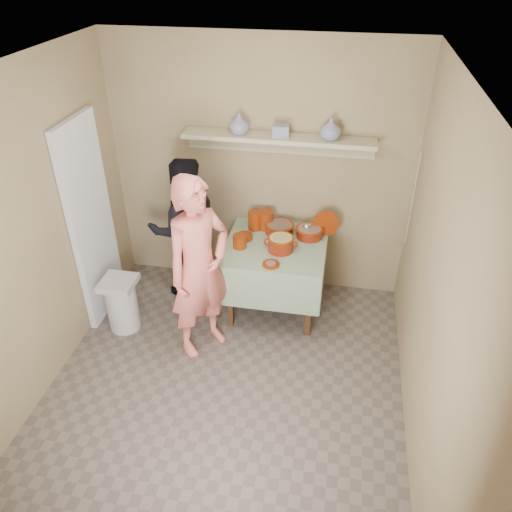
% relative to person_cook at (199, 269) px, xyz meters
% --- Properties ---
extents(ground, '(3.50, 3.50, 0.00)m').
position_rel_person_cook_xyz_m(ground, '(0.32, -0.59, -0.86)').
color(ground, '#665950').
rests_on(ground, ground).
extents(tile_panel, '(0.06, 0.70, 2.00)m').
position_rel_person_cook_xyz_m(tile_panel, '(-1.14, 0.36, 0.14)').
color(tile_panel, silver).
rests_on(tile_panel, ground).
extents(plate_stack_a, '(0.14, 0.14, 0.19)m').
position_rel_person_cook_xyz_m(plate_stack_a, '(0.31, 0.94, -0.01)').
color(plate_stack_a, '#6F1C01').
rests_on(plate_stack_a, serving_table).
extents(plate_stack_b, '(0.16, 0.16, 0.19)m').
position_rel_person_cook_xyz_m(plate_stack_b, '(0.42, 0.97, -0.01)').
color(plate_stack_b, '#6F1C01').
rests_on(plate_stack_b, serving_table).
extents(bowl_stack, '(0.13, 0.13, 0.13)m').
position_rel_person_cook_xyz_m(bowl_stack, '(0.24, 0.56, -0.04)').
color(bowl_stack, '#6F1C01').
rests_on(bowl_stack, serving_table).
extents(empty_bowl, '(0.16, 0.16, 0.05)m').
position_rel_person_cook_xyz_m(empty_bowl, '(0.25, 0.73, -0.08)').
color(empty_bowl, '#6F1C01').
rests_on(empty_bowl, serving_table).
extents(propped_lid, '(0.27, 0.08, 0.26)m').
position_rel_person_cook_xyz_m(propped_lid, '(1.02, 0.96, 0.02)').
color(propped_lid, '#6F1C01').
rests_on(propped_lid, serving_table).
extents(vase_right, '(0.25, 0.25, 0.20)m').
position_rel_person_cook_xyz_m(vase_right, '(0.99, 1.02, 0.96)').
color(vase_right, navy).
rests_on(vase_right, wall_shelf).
extents(vase_left, '(0.22, 0.22, 0.19)m').
position_rel_person_cook_xyz_m(vase_left, '(0.15, 1.02, 0.95)').
color(vase_left, navy).
rests_on(vase_left, wall_shelf).
extents(ceramic_box, '(0.16, 0.13, 0.11)m').
position_rel_person_cook_xyz_m(ceramic_box, '(0.54, 1.01, 0.91)').
color(ceramic_box, navy).
rests_on(ceramic_box, wall_shelf).
extents(person_cook, '(0.71, 0.75, 1.73)m').
position_rel_person_cook_xyz_m(person_cook, '(0.00, 0.00, 0.00)').
color(person_cook, '#F37369').
rests_on(person_cook, ground).
extents(person_helper, '(0.92, 0.84, 1.53)m').
position_rel_person_cook_xyz_m(person_helper, '(-0.38, 0.80, -0.10)').
color(person_helper, black).
rests_on(person_helper, ground).
extents(room_shell, '(3.04, 3.54, 2.62)m').
position_rel_person_cook_xyz_m(room_shell, '(0.32, -0.59, 0.75)').
color(room_shell, '#9B865F').
rests_on(room_shell, ground).
extents(serving_table, '(0.97, 0.97, 0.76)m').
position_rel_person_cook_xyz_m(serving_table, '(0.57, 0.69, -0.22)').
color(serving_table, '#4C2D16').
rests_on(serving_table, ground).
extents(cazuela_meat_a, '(0.30, 0.30, 0.10)m').
position_rel_person_cook_xyz_m(cazuela_meat_a, '(0.57, 0.91, -0.04)').
color(cazuela_meat_a, '#5F160B').
rests_on(cazuela_meat_a, serving_table).
extents(cazuela_meat_b, '(0.28, 0.28, 0.10)m').
position_rel_person_cook_xyz_m(cazuela_meat_b, '(0.87, 0.88, -0.04)').
color(cazuela_meat_b, '#5F160B').
rests_on(cazuela_meat_b, serving_table).
extents(ladle, '(0.08, 0.26, 0.19)m').
position_rel_person_cook_xyz_m(ladle, '(0.84, 0.89, 0.01)').
color(ladle, silver).
rests_on(ladle, cazuela_meat_b).
extents(cazuela_rice, '(0.33, 0.25, 0.14)m').
position_rel_person_cook_xyz_m(cazuela_rice, '(0.63, 0.58, -0.02)').
color(cazuela_rice, '#5F160B').
rests_on(cazuela_rice, serving_table).
extents(front_plate, '(0.16, 0.16, 0.03)m').
position_rel_person_cook_xyz_m(front_plate, '(0.58, 0.32, -0.09)').
color(front_plate, '#6F1C01').
rests_on(front_plate, serving_table).
extents(wall_shelf, '(1.80, 0.25, 0.21)m').
position_rel_person_cook_xyz_m(wall_shelf, '(0.52, 1.06, 0.81)').
color(wall_shelf, '#B9B089').
rests_on(wall_shelf, room_shell).
extents(trash_bin, '(0.32, 0.32, 0.56)m').
position_rel_person_cook_xyz_m(trash_bin, '(-0.84, 0.10, -0.58)').
color(trash_bin, silver).
rests_on(trash_bin, ground).
extents(electrical_cord, '(0.01, 0.05, 0.90)m').
position_rel_person_cook_xyz_m(electrical_cord, '(1.79, 0.89, 0.39)').
color(electrical_cord, silver).
rests_on(electrical_cord, wall_shelf).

